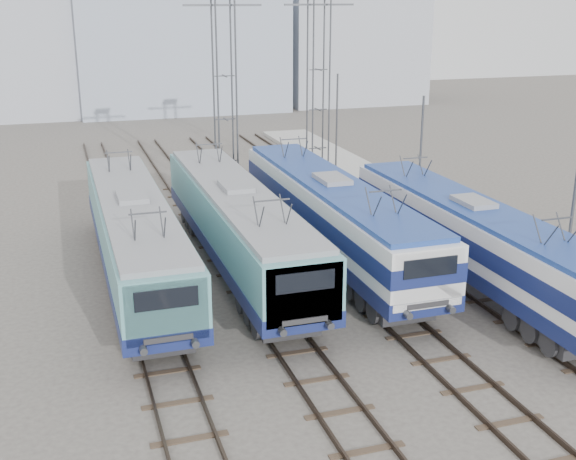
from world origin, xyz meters
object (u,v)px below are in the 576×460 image
(locomotive_far_left, at_px, (135,233))
(mast_front, at_px, (570,228))
(catenary_tower_west, at_px, (225,91))
(locomotive_center_left, at_px, (238,222))
(mast_mid, at_px, (420,163))
(mast_rear, at_px, (337,126))
(locomotive_center_right, at_px, (333,212))
(catenary_tower_east, at_px, (318,83))
(locomotive_far_right, at_px, (473,236))

(locomotive_far_left, relative_size, mast_front, 2.61)
(catenary_tower_west, bearing_deg, locomotive_center_left, -100.88)
(locomotive_center_left, relative_size, mast_mid, 2.66)
(catenary_tower_west, height_order, mast_front, catenary_tower_west)
(catenary_tower_west, height_order, mast_rear, catenary_tower_west)
(locomotive_far_left, relative_size, locomotive_center_right, 0.98)
(locomotive_far_left, xyz_separation_m, locomotive_center_right, (9.00, 0.06, 0.11))
(locomotive_center_left, distance_m, locomotive_center_right, 4.50)
(locomotive_far_left, distance_m, mast_rear, 22.05)
(mast_mid, bearing_deg, catenary_tower_west, 137.07)
(catenary_tower_east, distance_m, mast_front, 22.32)
(catenary_tower_east, relative_size, mast_rear, 1.71)
(locomotive_center_right, relative_size, mast_mid, 2.67)
(locomotive_far_right, height_order, catenary_tower_east, catenary_tower_east)
(locomotive_center_right, distance_m, mast_mid, 7.45)
(catenary_tower_west, distance_m, mast_rear, 9.99)
(mast_front, bearing_deg, locomotive_far_right, 117.13)
(catenary_tower_east, relative_size, mast_mid, 1.71)
(catenary_tower_east, height_order, mast_mid, catenary_tower_east)
(locomotive_center_left, relative_size, mast_front, 2.66)
(locomotive_center_right, distance_m, mast_rear, 16.99)
(locomotive_center_right, distance_m, mast_front, 10.49)
(locomotive_center_right, bearing_deg, mast_rear, 68.01)
(locomotive_far_left, height_order, locomotive_center_left, locomotive_center_left)
(locomotive_far_right, bearing_deg, catenary_tower_east, 90.78)
(locomotive_far_left, bearing_deg, locomotive_center_left, 0.98)
(catenary_tower_east, relative_size, mast_front, 1.71)
(catenary_tower_west, bearing_deg, locomotive_center_right, -79.14)
(catenary_tower_east, bearing_deg, mast_mid, -78.14)
(locomotive_center_right, xyz_separation_m, mast_mid, (6.35, 3.72, 1.12))
(locomotive_center_left, distance_m, catenary_tower_east, 16.83)
(catenary_tower_west, xyz_separation_m, mast_rear, (8.60, 4.00, -3.14))
(locomotive_far_left, relative_size, mast_rear, 2.61)
(locomotive_far_left, height_order, catenary_tower_west, catenary_tower_west)
(locomotive_center_left, bearing_deg, locomotive_far_left, -179.02)
(locomotive_center_right, distance_m, locomotive_far_right, 6.48)
(locomotive_center_left, bearing_deg, mast_rear, 55.37)
(locomotive_center_left, xyz_separation_m, locomotive_center_right, (4.50, -0.02, 0.07))
(locomotive_center_right, xyz_separation_m, mast_front, (6.35, -8.28, 1.12))
(locomotive_center_left, relative_size, locomotive_far_right, 1.06)
(locomotive_center_right, distance_m, catenary_tower_west, 12.68)
(locomotive_center_left, distance_m, locomotive_far_right, 10.14)
(locomotive_far_right, relative_size, mast_rear, 2.51)
(locomotive_center_left, height_order, catenary_tower_east, catenary_tower_east)
(locomotive_far_right, xyz_separation_m, catenary_tower_west, (-6.75, 16.39, 4.39))
(locomotive_far_right, height_order, mast_front, mast_front)
(locomotive_center_left, relative_size, catenary_tower_west, 1.55)
(locomotive_far_right, distance_m, mast_front, 4.25)
(catenary_tower_west, height_order, mast_mid, catenary_tower_west)
(locomotive_far_left, relative_size, catenary_tower_east, 1.52)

